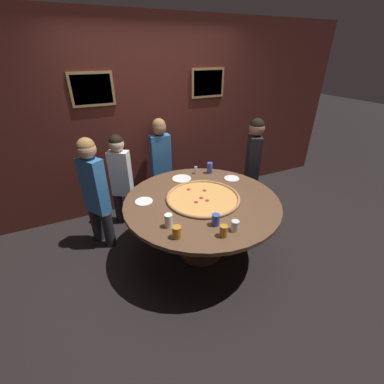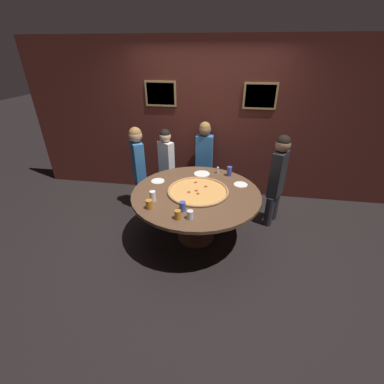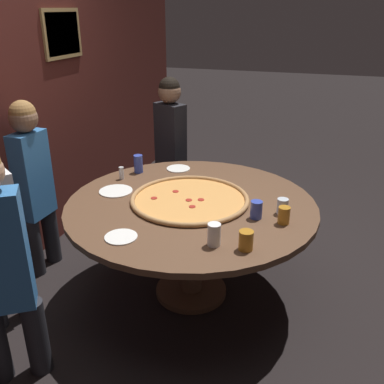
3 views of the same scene
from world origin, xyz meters
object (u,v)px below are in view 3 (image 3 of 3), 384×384
(drink_cup_by_shaker, at_px, (138,164))
(white_plate_far_back, at_px, (178,169))
(white_plate_beside_cup, at_px, (116,191))
(drink_cup_near_right, at_px, (256,210))
(white_plate_left_side, at_px, (121,237))
(condiment_shaker, at_px, (121,173))
(dining_table, at_px, (191,218))
(drink_cup_beside_pizza, at_px, (282,206))
(drink_cup_centre_back, at_px, (214,235))
(diner_side_right, at_px, (33,179))
(diner_centre_back, at_px, (170,143))
(drink_cup_far_left, at_px, (246,240))
(drink_cup_far_right, at_px, (284,215))
(giant_pizza, at_px, (190,199))

(drink_cup_by_shaker, height_order, white_plate_far_back, drink_cup_by_shaker)
(white_plate_beside_cup, bearing_deg, drink_cup_near_right, -95.53)
(white_plate_left_side, bearing_deg, condiment_shaker, 26.49)
(white_plate_far_back, bearing_deg, white_plate_left_side, -176.46)
(dining_table, relative_size, drink_cup_beside_pizza, 16.81)
(drink_cup_by_shaker, relative_size, drink_cup_centre_back, 1.09)
(white_plate_left_side, bearing_deg, diner_side_right, 61.50)
(dining_table, height_order, drink_cup_near_right, drink_cup_near_right)
(drink_cup_by_shaker, xyz_separation_m, diner_centre_back, (0.69, -0.01, -0.02))
(drink_cup_near_right, relative_size, white_plate_left_side, 0.60)
(white_plate_left_side, height_order, condiment_shaker, condiment_shaker)
(drink_cup_centre_back, distance_m, white_plate_left_side, 0.54)
(drink_cup_far_left, height_order, white_plate_beside_cup, drink_cup_far_left)
(condiment_shaker, bearing_deg, white_plate_beside_cup, -163.19)
(drink_cup_far_right, height_order, condiment_shaker, drink_cup_far_right)
(drink_cup_near_right, xyz_separation_m, condiment_shaker, (0.33, 1.10, -0.01))
(drink_cup_far_right, bearing_deg, diner_side_right, 87.61)
(drink_cup_near_right, height_order, condiment_shaker, drink_cup_near_right)
(white_plate_far_back, bearing_deg, diner_side_right, 123.36)
(white_plate_far_back, xyz_separation_m, diner_centre_back, (0.52, 0.27, 0.05))
(diner_side_right, bearing_deg, condiment_shaker, 116.37)
(giant_pizza, bearing_deg, drink_cup_centre_back, -148.75)
(condiment_shaker, bearing_deg, dining_table, -110.49)
(drink_cup_beside_pizza, xyz_separation_m, diner_centre_back, (1.08, 1.18, -0.00))
(drink_cup_near_right, bearing_deg, drink_cup_centre_back, 158.20)
(white_plate_far_back, bearing_deg, white_plate_beside_cup, 155.07)
(drink_cup_far_right, relative_size, diner_centre_back, 0.08)
(drink_cup_beside_pizza, distance_m, diner_centre_back, 1.60)
(dining_table, relative_size, drink_cup_centre_back, 13.00)
(drink_cup_far_right, xyz_separation_m, diner_side_right, (0.08, 1.87, -0.02))
(drink_cup_centre_back, height_order, condiment_shaker, drink_cup_centre_back)
(drink_cup_centre_back, height_order, white_plate_beside_cup, drink_cup_centre_back)
(giant_pizza, xyz_separation_m, white_plate_left_side, (-0.61, 0.21, -0.01))
(giant_pizza, height_order, drink_cup_far_right, drink_cup_far_right)
(white_plate_beside_cup, bearing_deg, diner_side_right, 93.54)
(dining_table, bearing_deg, drink_cup_far_left, -135.81)
(drink_cup_far_right, bearing_deg, white_plate_beside_cup, 84.32)
(giant_pizza, relative_size, drink_cup_far_left, 7.27)
(white_plate_left_side, height_order, white_plate_far_back, same)
(drink_cup_by_shaker, height_order, white_plate_beside_cup, drink_cup_by_shaker)
(white_plate_left_side, bearing_deg, dining_table, -21.49)
(drink_cup_by_shaker, relative_size, drink_cup_beside_pizza, 1.41)
(condiment_shaker, height_order, diner_side_right, diner_side_right)
(white_plate_far_back, bearing_deg, drink_cup_beside_pizza, -121.67)
(giant_pizza, bearing_deg, condiment_shaker, 70.75)
(drink_cup_beside_pizza, distance_m, white_plate_far_back, 1.07)
(drink_cup_near_right, bearing_deg, diner_centre_back, 40.63)
(drink_cup_near_right, distance_m, condiment_shaker, 1.15)
(dining_table, height_order, white_plate_beside_cup, white_plate_beside_cup)
(drink_cup_beside_pizza, bearing_deg, drink_cup_far_left, 165.50)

